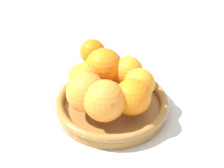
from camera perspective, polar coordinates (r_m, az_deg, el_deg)
The scene contains 5 objects.
ground_plane at distance 0.80m, azimuth 0.00°, elevation -4.15°, with size 4.00×4.00×0.00m, color beige.
fruit_bowl at distance 0.79m, azimuth 0.00°, elevation -3.17°, with size 0.24×0.24×0.03m.
orange_pile at distance 0.75m, azimuth -0.47°, elevation -0.10°, with size 0.20×0.18×0.08m.
stray_orange at distance 0.94m, azimuth -2.97°, elevation 4.92°, with size 0.06×0.06×0.06m, color orange.
napkin_folded at distance 0.92m, azimuth 13.64°, elevation 0.88°, with size 0.12×0.12×0.01m, color silver.
Camera 1 is at (-0.60, -0.14, 0.52)m, focal length 60.00 mm.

